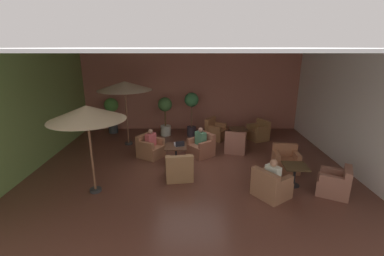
{
  "coord_description": "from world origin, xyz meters",
  "views": [
    {
      "loc": [
        0.04,
        -8.32,
        3.85
      ],
      "look_at": [
        0.0,
        0.44,
        1.21
      ],
      "focal_mm": 25.17,
      "sensor_mm": 36.0,
      "label": 1
    }
  ],
  "objects_px": {
    "armchair_front_left_north": "(180,169)",
    "patron_blue_shirt": "(274,172)",
    "patron_with_friend": "(202,137)",
    "cafe_table_front_right": "(240,132)",
    "iced_drink_cup": "(176,144)",
    "potted_tree_mid_left": "(166,112)",
    "armchair_mid_center_east": "(272,186)",
    "patron_by_window": "(152,139)",
    "armchair_front_right_north": "(260,133)",
    "armchair_mid_center_south": "(336,184)",
    "armchair_front_right_south": "(237,144)",
    "potted_tree_left_corner": "(193,108)",
    "open_laptop": "(181,145)",
    "armchair_front_left_south": "(152,149)",
    "cafe_table_front_left": "(177,150)",
    "cafe_table_mid_center": "(296,170)",
    "patio_umbrella_center_beige": "(88,113)",
    "armchair_front_right_east": "(217,131)",
    "armchair_front_left_east": "(203,147)",
    "potted_tree_mid_right": "(113,110)",
    "armchair_mid_center_north": "(287,161)",
    "patio_umbrella_tall_red": "(126,86)"
  },
  "relations": [
    {
      "from": "armchair_mid_center_south",
      "to": "patio_umbrella_center_beige",
      "type": "bearing_deg",
      "value": 178.71
    },
    {
      "from": "potted_tree_left_corner",
      "to": "iced_drink_cup",
      "type": "xyz_separation_m",
      "value": [
        -0.56,
        -2.88,
        -0.63
      ]
    },
    {
      "from": "patron_by_window",
      "to": "patron_with_friend",
      "type": "distance_m",
      "value": 1.8
    },
    {
      "from": "armchair_front_right_east",
      "to": "patio_umbrella_center_beige",
      "type": "bearing_deg",
      "value": -129.55
    },
    {
      "from": "armchair_front_left_south",
      "to": "armchair_mid_center_east",
      "type": "xyz_separation_m",
      "value": [
        3.61,
        -2.74,
        -0.0
      ]
    },
    {
      "from": "cafe_table_front_left",
      "to": "armchair_front_left_north",
      "type": "height_order",
      "value": "armchair_front_left_north"
    },
    {
      "from": "armchair_front_left_north",
      "to": "patron_blue_shirt",
      "type": "relative_size",
      "value": 1.38
    },
    {
      "from": "patron_with_friend",
      "to": "patio_umbrella_center_beige",
      "type": "bearing_deg",
      "value": -139.33
    },
    {
      "from": "armchair_front_right_north",
      "to": "armchair_front_left_east",
      "type": "bearing_deg",
      "value": -144.65
    },
    {
      "from": "armchair_front_right_north",
      "to": "patron_by_window",
      "type": "relative_size",
      "value": 1.59
    },
    {
      "from": "armchair_front_left_east",
      "to": "cafe_table_front_right",
      "type": "relative_size",
      "value": 1.52
    },
    {
      "from": "armchair_front_left_south",
      "to": "iced_drink_cup",
      "type": "bearing_deg",
      "value": -28.1
    },
    {
      "from": "cafe_table_front_right",
      "to": "armchair_front_right_north",
      "type": "xyz_separation_m",
      "value": [
        0.94,
        0.43,
        -0.16
      ]
    },
    {
      "from": "cafe_table_front_right",
      "to": "armchair_mid_center_east",
      "type": "height_order",
      "value": "armchair_mid_center_east"
    },
    {
      "from": "armchair_front_right_north",
      "to": "patron_blue_shirt",
      "type": "xyz_separation_m",
      "value": [
        -0.74,
        -4.62,
        0.39
      ]
    },
    {
      "from": "armchair_mid_center_north",
      "to": "patio_umbrella_tall_red",
      "type": "bearing_deg",
      "value": 156.53
    },
    {
      "from": "iced_drink_cup",
      "to": "potted_tree_mid_left",
      "type": "bearing_deg",
      "value": 101.52
    },
    {
      "from": "armchair_front_left_north",
      "to": "armchair_mid_center_east",
      "type": "bearing_deg",
      "value": -22.36
    },
    {
      "from": "potted_tree_mid_left",
      "to": "patron_by_window",
      "type": "distance_m",
      "value": 2.59
    },
    {
      "from": "armchair_front_right_south",
      "to": "iced_drink_cup",
      "type": "distance_m",
      "value": 2.47
    },
    {
      "from": "potted_tree_mid_right",
      "to": "patio_umbrella_tall_red",
      "type": "bearing_deg",
      "value": -55.67
    },
    {
      "from": "cafe_table_front_left",
      "to": "armchair_front_left_south",
      "type": "distance_m",
      "value": 1.15
    },
    {
      "from": "cafe_table_mid_center",
      "to": "patron_with_friend",
      "type": "xyz_separation_m",
      "value": [
        -2.62,
        2.25,
        0.23
      ]
    },
    {
      "from": "armchair_mid_center_east",
      "to": "patron_by_window",
      "type": "distance_m",
      "value": 4.51
    },
    {
      "from": "cafe_table_front_left",
      "to": "armchair_front_right_south",
      "type": "relative_size",
      "value": 0.77
    },
    {
      "from": "armchair_front_right_north",
      "to": "potted_tree_left_corner",
      "type": "xyz_separation_m",
      "value": [
        -2.88,
        0.47,
        0.99
      ]
    },
    {
      "from": "patio_umbrella_center_beige",
      "to": "potted_tree_mid_right",
      "type": "xyz_separation_m",
      "value": [
        -1.0,
        5.37,
        -1.14
      ]
    },
    {
      "from": "cafe_table_front_left",
      "to": "armchair_mid_center_east",
      "type": "distance_m",
      "value": 3.41
    },
    {
      "from": "open_laptop",
      "to": "patron_by_window",
      "type": "bearing_deg",
      "value": 151.77
    },
    {
      "from": "armchair_mid_center_south",
      "to": "iced_drink_cup",
      "type": "height_order",
      "value": "armchair_mid_center_south"
    },
    {
      "from": "potted_tree_left_corner",
      "to": "patron_by_window",
      "type": "bearing_deg",
      "value": -121.4
    },
    {
      "from": "patron_with_friend",
      "to": "cafe_table_front_right",
      "type": "bearing_deg",
      "value": 40.8
    },
    {
      "from": "potted_tree_mid_right",
      "to": "patron_by_window",
      "type": "height_order",
      "value": "potted_tree_mid_right"
    },
    {
      "from": "armchair_front_left_east",
      "to": "armchair_front_left_south",
      "type": "xyz_separation_m",
      "value": [
        -1.86,
        -0.12,
        0.0
      ]
    },
    {
      "from": "armchair_front_right_east",
      "to": "open_laptop",
      "type": "xyz_separation_m",
      "value": [
        -1.44,
        -2.59,
        0.34
      ]
    },
    {
      "from": "cafe_table_front_right",
      "to": "patron_by_window",
      "type": "xyz_separation_m",
      "value": [
        -3.4,
        -1.5,
        0.22
      ]
    },
    {
      "from": "patron_by_window",
      "to": "armchair_front_right_north",
      "type": "bearing_deg",
      "value": 23.93
    },
    {
      "from": "cafe_table_front_left",
      "to": "armchair_front_right_south",
      "type": "height_order",
      "value": "armchair_front_right_south"
    },
    {
      "from": "armchair_front_left_north",
      "to": "cafe_table_front_right",
      "type": "bearing_deg",
      "value": 54.19
    },
    {
      "from": "armchair_front_left_south",
      "to": "cafe_table_mid_center",
      "type": "bearing_deg",
      "value": -25.73
    },
    {
      "from": "armchair_front_right_north",
      "to": "patron_with_friend",
      "type": "height_order",
      "value": "patron_with_friend"
    },
    {
      "from": "armchair_front_left_south",
      "to": "cafe_table_front_right",
      "type": "relative_size",
      "value": 1.48
    },
    {
      "from": "potted_tree_mid_left",
      "to": "iced_drink_cup",
      "type": "xyz_separation_m",
      "value": [
        0.62,
        -3.02,
        -0.4
      ]
    },
    {
      "from": "cafe_table_front_left",
      "to": "potted_tree_mid_left",
      "type": "bearing_deg",
      "value": 101.83
    },
    {
      "from": "cafe_table_front_right",
      "to": "open_laptop",
      "type": "relative_size",
      "value": 1.96
    },
    {
      "from": "patio_umbrella_tall_red",
      "to": "patio_umbrella_center_beige",
      "type": "height_order",
      "value": "patio_umbrella_tall_red"
    },
    {
      "from": "armchair_front_left_north",
      "to": "iced_drink_cup",
      "type": "bearing_deg",
      "value": 98.8
    },
    {
      "from": "armchair_front_right_south",
      "to": "patio_umbrella_center_beige",
      "type": "xyz_separation_m",
      "value": [
        -4.34,
        -2.96,
        1.9
      ]
    },
    {
      "from": "armchair_front_left_south",
      "to": "armchair_mid_center_south",
      "type": "height_order",
      "value": "armchair_mid_center_south"
    },
    {
      "from": "armchair_front_right_south",
      "to": "potted_tree_left_corner",
      "type": "bearing_deg",
      "value": 131.45
    }
  ]
}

